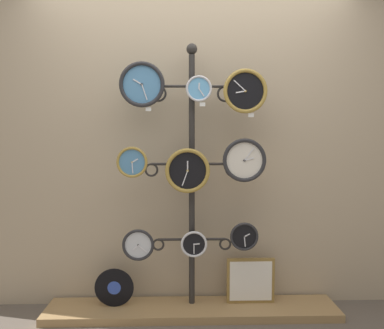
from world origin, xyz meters
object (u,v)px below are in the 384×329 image
clock_top_left (142,85)px  clock_middle_right (244,160)px  clock_middle_center (188,171)px  vinyl_record (114,288)px  clock_bottom_center (194,244)px  clock_top_center (199,89)px  display_stand (192,216)px  clock_top_right (245,91)px  clock_middle_left (132,162)px  clock_bottom_right (244,236)px  clock_bottom_left (138,245)px  picture_frame (251,281)px

clock_top_left → clock_middle_right: bearing=-0.8°
clock_middle_center → vinyl_record: clock_middle_center is taller
clock_bottom_center → clock_top_center: bearing=-18.5°
display_stand → clock_middle_right: 0.58m
clock_top_center → clock_top_right: 0.33m
clock_middle_left → clock_bottom_right: size_ratio=1.06×
clock_middle_center → clock_top_right: bearing=-2.0°
clock_top_left → clock_bottom_left: bearing=-173.1°
clock_middle_left → clock_middle_center: size_ratio=0.69×
clock_top_left → clock_middle_right: clock_top_left is taller
clock_middle_center → clock_middle_right: clock_middle_right is taller
display_stand → clock_middle_center: bearing=-108.3°
clock_bottom_left → picture_frame: 0.91m
clock_top_right → clock_bottom_left: (-0.78, 0.03, -1.12)m
clock_top_left → clock_middle_center: 0.70m
clock_top_center → vinyl_record: (-0.63, 0.04, -1.48)m
clock_middle_center → vinyl_record: size_ratio=1.11×
clock_top_right → clock_middle_right: bearing=83.8°
clock_middle_right → clock_bottom_center: 0.72m
clock_top_right → clock_middle_center: clock_top_right is taller
clock_top_center → clock_bottom_left: 1.22m
clock_top_left → clock_top_right: 0.74m
clock_middle_right → display_stand: bearing=165.9°
clock_bottom_left → vinyl_record: size_ratio=0.80×
clock_top_left → clock_bottom_right: size_ratio=1.55×
clock_top_center → clock_bottom_right: (0.34, -0.01, -1.08)m
clock_bottom_center → picture_frame: (0.44, 0.07, -0.31)m
display_stand → clock_top_right: 1.00m
clock_top_left → vinyl_record: bearing=171.4°
clock_bottom_right → clock_top_center: bearing=178.5°
display_stand → clock_top_center: size_ratio=10.76×
clock_middle_center → clock_bottom_center: size_ratio=1.65×
clock_middle_center → clock_top_left: bearing=177.2°
clock_bottom_center → clock_middle_center: bearing=-155.2°
clock_middle_center → clock_middle_left: bearing=-179.3°
clock_middle_left → picture_frame: bearing=5.9°
clock_middle_left → picture_frame: size_ratio=0.61×
display_stand → clock_middle_left: size_ratio=9.01×
clock_top_center → clock_middle_right: size_ratio=0.59×
picture_frame → clock_bottom_left: bearing=-174.9°
clock_top_left → clock_middle_left: (-0.07, -0.02, -0.56)m
clock_bottom_right → vinyl_record: bearing=177.1°
clock_bottom_right → clock_bottom_center: bearing=176.9°
clock_middle_left → clock_bottom_left: 0.61m
clock_bottom_left → clock_bottom_right: clock_bottom_right is taller
clock_bottom_right → clock_middle_right: bearing=127.7°
clock_middle_center → clock_bottom_left: 0.66m
clock_top_right → clock_bottom_left: size_ratio=1.34×
clock_middle_right → clock_top_center: bearing=179.3°
clock_bottom_right → clock_top_right: bearing=-109.1°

